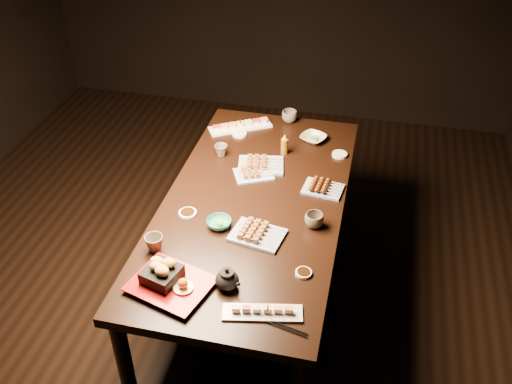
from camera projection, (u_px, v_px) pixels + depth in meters
ground at (192, 311)px, 3.29m from camera, size 5.00×5.00×0.00m
dining_table at (254, 255)px, 3.12m from camera, size 0.91×1.80×0.75m
sushi_platter_near at (262, 310)px, 2.28m from camera, size 0.33×0.15×0.04m
sushi_platter_far at (240, 125)px, 3.47m from camera, size 0.38×0.29×0.05m
yakitori_plate_center at (254, 172)px, 3.06m from camera, size 0.25×0.22×0.05m
yakitori_plate_right at (257, 231)px, 2.66m from camera, size 0.27×0.22×0.06m
yakitori_plate_left at (261, 162)px, 3.13m from camera, size 0.28×0.22×0.06m
tsukune_plate at (323, 186)px, 2.96m from camera, size 0.22×0.17×0.05m
edamame_bowl_green at (219, 223)px, 2.73m from camera, size 0.12×0.12×0.04m
edamame_bowl_cream at (313, 138)px, 3.35m from camera, size 0.19×0.19×0.03m
tempura_tray at (170, 277)px, 2.38m from camera, size 0.39×0.34×0.12m
teacup_near_left at (154, 243)px, 2.58m from camera, size 0.10×0.10×0.08m
teacup_mid_right at (314, 220)px, 2.72m from camera, size 0.12×0.12×0.07m
teacup_far_left at (221, 150)px, 3.22m from camera, size 0.09×0.09×0.07m
teacup_far_right at (289, 116)px, 3.52m from camera, size 0.10×0.10×0.07m
teapot at (227, 278)px, 2.39m from camera, size 0.16×0.16×0.10m
condiment_bottle at (285, 144)px, 3.22m from camera, size 0.05×0.05×0.13m
sauce_dish_west at (188, 213)px, 2.80m from camera, size 0.09×0.09×0.02m
sauce_dish_east at (340, 155)px, 3.23m from camera, size 0.09×0.09×0.01m
sauce_dish_se at (304, 273)px, 2.47m from camera, size 0.07×0.07×0.01m
sauce_dish_nw at (239, 134)px, 3.41m from camera, size 0.11×0.11×0.02m
chopsticks_near at (177, 306)px, 2.32m from camera, size 0.19×0.06×0.01m
chopsticks_se at (280, 326)px, 2.24m from camera, size 0.23×0.07×0.01m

